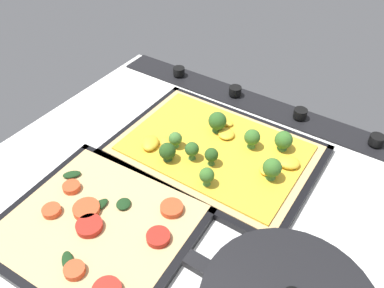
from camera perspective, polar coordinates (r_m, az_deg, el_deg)
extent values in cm
cube|color=white|center=(68.29, 0.75, -7.23)|extent=(77.06, 62.66, 3.00)
cube|color=black|center=(85.84, 10.90, 5.51)|extent=(73.98, 7.00, 0.80)
cylinder|color=black|center=(81.65, 25.76, 0.57)|extent=(2.80, 2.80, 1.80)
cylinder|color=black|center=(83.25, 15.80, 4.42)|extent=(2.80, 2.80, 1.80)
cylinder|color=black|center=(87.58, 6.43, 7.89)|extent=(2.80, 2.80, 1.80)
cylinder|color=black|center=(94.26, -1.96, 10.78)|extent=(2.80, 2.80, 1.80)
cube|color=black|center=(72.98, 3.38, -1.37)|extent=(37.40, 26.74, 0.50)
cube|color=black|center=(81.45, 8.00, 3.90)|extent=(37.26, 1.41, 1.30)
cube|color=black|center=(65.27, -2.40, -7.43)|extent=(37.26, 1.41, 1.30)
cube|color=black|center=(68.38, 16.53, -6.77)|extent=(1.35, 26.54, 1.30)
cube|color=black|center=(80.92, -7.62, 3.66)|extent=(1.35, 26.54, 1.30)
cube|color=tan|center=(72.47, 3.40, -0.94)|extent=(34.99, 24.33, 1.00)
cube|color=gold|center=(72.00, 3.42, -0.53)|extent=(32.18, 21.90, 0.40)
cone|color=#427635|center=(68.23, 2.57, -2.43)|extent=(1.35, 1.35, 1.27)
sphere|color=#264C1C|center=(67.16, 2.61, -1.47)|extent=(2.45, 2.45, 2.45)
cone|color=#5B9F46|center=(64.88, 2.34, -5.40)|extent=(1.41, 1.41, 1.17)
sphere|color=#386B28|center=(63.76, 2.37, -4.45)|extent=(2.56, 2.56, 2.56)
cone|color=#4D8B3F|center=(75.16, 3.74, 2.33)|extent=(1.94, 1.94, 1.11)
sphere|color=#2D5B23|center=(73.99, 3.80, 3.46)|extent=(3.53, 3.53, 3.53)
cone|color=#427635|center=(69.10, -3.63, -2.01)|extent=(1.67, 1.67, 0.86)
sphere|color=#264C1C|center=(68.03, -3.69, -1.05)|extent=(3.04, 3.04, 3.04)
cone|color=#4D8B3F|center=(69.02, -0.02, -1.73)|extent=(1.40, 1.40, 1.29)
sphere|color=#2D5B23|center=(67.93, -0.02, -0.74)|extent=(2.55, 2.55, 2.55)
cone|color=#5B9F46|center=(67.00, 11.62, -4.54)|extent=(1.78, 1.78, 1.20)
sphere|color=#386B28|center=(65.73, 11.83, -3.44)|extent=(3.24, 3.24, 3.24)
cone|color=#5B9F46|center=(72.22, 8.79, -0.02)|extent=(1.63, 1.63, 1.22)
sphere|color=#386B28|center=(71.10, 8.93, 1.02)|extent=(2.96, 2.96, 2.96)
cone|color=#68AD54|center=(71.66, -2.46, -0.03)|extent=(1.38, 1.38, 0.90)
sphere|color=#427533|center=(70.75, -2.49, 0.81)|extent=(2.50, 2.50, 2.50)
cone|color=#5B9F46|center=(72.98, 13.26, -0.41)|extent=(1.82, 1.82, 0.93)
sphere|color=#386B28|center=(71.88, 13.46, 0.60)|extent=(3.31, 3.31, 3.31)
ellipsoid|color=gold|center=(74.06, 5.14, 1.48)|extent=(3.84, 3.93, 1.14)
ellipsoid|color=gold|center=(71.99, -6.22, 0.14)|extent=(4.45, 5.08, 1.48)
ellipsoid|color=gold|center=(72.30, -3.89, 0.34)|extent=(3.71, 3.80, 1.04)
ellipsoid|color=gold|center=(76.97, 5.27, 3.14)|extent=(2.66, 2.10, 0.87)
ellipsoid|color=gold|center=(67.96, 11.11, -3.85)|extent=(3.14, 3.20, 0.97)
ellipsoid|color=gold|center=(69.94, 14.18, -2.67)|extent=(4.92, 4.48, 1.41)
cube|color=black|center=(63.05, -13.74, -12.09)|extent=(30.43, 27.86, 0.50)
cube|color=black|center=(68.51, -6.90, -4.76)|extent=(29.23, 2.58, 1.30)
cube|color=black|center=(57.13, -2.72, -17.97)|extent=(2.45, 26.53, 1.30)
cube|color=black|center=(70.70, -22.34, -6.65)|extent=(2.45, 26.53, 1.30)
cube|color=tan|center=(62.50, -13.84, -11.71)|extent=(27.92, 25.35, 0.90)
cylinder|color=#D14723|center=(61.79, -3.17, -9.44)|extent=(3.68, 3.68, 1.00)
cylinder|color=#B22319|center=(61.56, -15.01, -11.69)|extent=(4.09, 4.09, 1.00)
cylinder|color=#D14723|center=(63.76, -15.41, -9.32)|extent=(4.27, 4.27, 1.00)
cylinder|color=#D14723|center=(67.64, -17.47, -6.13)|extent=(2.93, 2.93, 1.00)
cylinder|color=#D14723|center=(65.22, -20.14, -9.28)|extent=(2.96, 2.96, 1.00)
cylinder|color=#B22319|center=(58.60, -5.04, -13.61)|extent=(3.60, 3.60, 1.00)
cylinder|color=#D14723|center=(57.78, -17.06, -17.50)|extent=(2.97, 2.97, 1.00)
ellipsoid|color=#193819|center=(58.97, -18.00, -16.21)|extent=(3.72, 3.28, 0.60)
ellipsoid|color=#193819|center=(63.83, -13.83, -8.97)|extent=(2.26, 4.07, 0.60)
ellipsoid|color=#193819|center=(69.90, -17.45, -4.34)|extent=(3.33, 3.39, 0.60)
ellipsoid|color=#193819|center=(63.30, -10.15, -8.75)|extent=(3.00, 3.13, 0.60)
cube|color=black|center=(48.42, 1.06, -17.47)|extent=(3.60, 2.00, 1.20)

